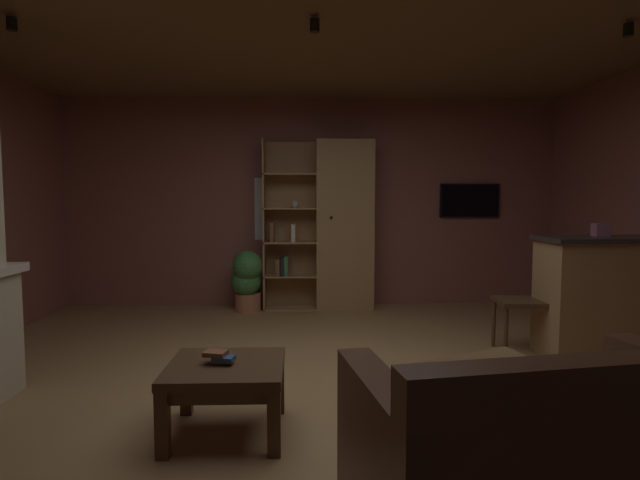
# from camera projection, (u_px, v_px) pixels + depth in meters

# --- Properties ---
(floor) EXTENTS (6.29, 6.18, 0.02)m
(floor) POSITION_uv_depth(u_px,v_px,m) (322.00, 394.00, 3.56)
(floor) COLOR #A37A4C
(floor) RESTS_ON ground
(wall_back) EXTENTS (6.41, 0.06, 2.65)m
(wall_back) POSITION_uv_depth(u_px,v_px,m) (312.00, 203.00, 6.57)
(wall_back) COLOR #8E544C
(wall_back) RESTS_ON ground
(ceiling) EXTENTS (6.29, 6.18, 0.02)m
(ceiling) POSITION_uv_depth(u_px,v_px,m) (322.00, 2.00, 3.36)
(ceiling) COLOR brown
(window_pane_back) EXTENTS (0.72, 0.01, 0.80)m
(window_pane_back) POSITION_uv_depth(u_px,v_px,m) (283.00, 209.00, 6.53)
(window_pane_back) COLOR white
(bookshelf_cabinet) EXTENTS (1.36, 0.41, 2.09)m
(bookshelf_cabinet) POSITION_uv_depth(u_px,v_px,m) (337.00, 226.00, 6.33)
(bookshelf_cabinet) COLOR #A87F51
(bookshelf_cabinet) RESTS_ON ground
(kitchen_bar_counter) EXTENTS (1.56, 0.57, 1.04)m
(kitchen_bar_counter) POSITION_uv_depth(u_px,v_px,m) (630.00, 297.00, 4.37)
(kitchen_bar_counter) COLOR #A87F51
(kitchen_bar_counter) RESTS_ON ground
(tissue_box) EXTENTS (0.13, 0.13, 0.11)m
(tissue_box) POSITION_uv_depth(u_px,v_px,m) (601.00, 230.00, 4.38)
(tissue_box) COLOR #995972
(tissue_box) RESTS_ON kitchen_bar_counter
(leather_couch) EXTENTS (1.65, 1.11, 0.84)m
(leather_couch) POSITION_uv_depth(u_px,v_px,m) (552.00, 465.00, 2.01)
(leather_couch) COLOR #4C2D1E
(leather_couch) RESTS_ON ground
(coffee_table) EXTENTS (0.66, 0.63, 0.41)m
(coffee_table) POSITION_uv_depth(u_px,v_px,m) (226.00, 378.00, 2.92)
(coffee_table) COLOR #4C331E
(coffee_table) RESTS_ON ground
(table_book_0) EXTENTS (0.12, 0.10, 0.02)m
(table_book_0) POSITION_uv_depth(u_px,v_px,m) (224.00, 360.00, 2.94)
(table_book_0) COLOR gold
(table_book_0) RESTS_ON coffee_table
(table_book_1) EXTENTS (0.13, 0.11, 0.03)m
(table_book_1) POSITION_uv_depth(u_px,v_px,m) (224.00, 359.00, 2.90)
(table_book_1) COLOR #2D4C8C
(table_book_1) RESTS_ON coffee_table
(table_book_2) EXTENTS (0.15, 0.13, 0.03)m
(table_book_2) POSITION_uv_depth(u_px,v_px,m) (216.00, 353.00, 2.91)
(table_book_2) COLOR brown
(table_book_2) RESTS_ON coffee_table
(dining_chair) EXTENTS (0.46, 0.46, 0.92)m
(dining_chair) POSITION_uv_depth(u_px,v_px,m) (531.00, 294.00, 4.47)
(dining_chair) COLOR #4C331E
(dining_chair) RESTS_ON ground
(potted_floor_plant) EXTENTS (0.40, 0.44, 0.75)m
(potted_floor_plant) POSITION_uv_depth(u_px,v_px,m) (247.00, 279.00, 6.17)
(potted_floor_plant) COLOR #B77051
(potted_floor_plant) RESTS_ON ground
(wall_mounted_tv) EXTENTS (0.77, 0.06, 0.43)m
(wall_mounted_tv) POSITION_uv_depth(u_px,v_px,m) (469.00, 200.00, 6.58)
(wall_mounted_tv) COLOR black
(track_light_spot_0) EXTENTS (0.07, 0.07, 0.09)m
(track_light_spot_0) POSITION_uv_depth(u_px,v_px,m) (12.00, 24.00, 3.53)
(track_light_spot_0) COLOR black
(track_light_spot_1) EXTENTS (0.07, 0.07, 0.09)m
(track_light_spot_1) POSITION_uv_depth(u_px,v_px,m) (315.00, 26.00, 3.57)
(track_light_spot_1) COLOR black
(track_light_spot_2) EXTENTS (0.07, 0.07, 0.09)m
(track_light_spot_2) POSITION_uv_depth(u_px,v_px,m) (628.00, 30.00, 3.66)
(track_light_spot_2) COLOR black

